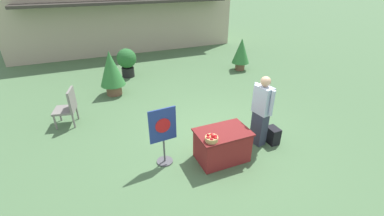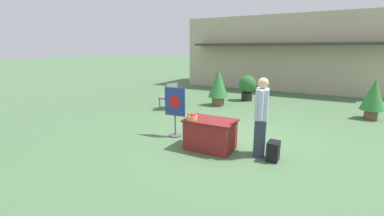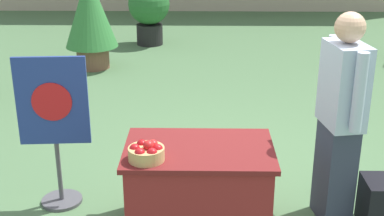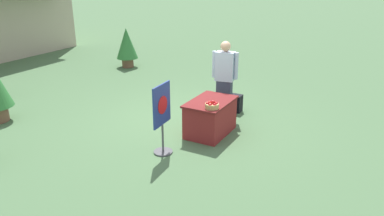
% 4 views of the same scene
% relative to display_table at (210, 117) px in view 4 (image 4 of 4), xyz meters
% --- Properties ---
extents(ground_plane, '(120.00, 120.00, 0.00)m').
position_rel_display_table_xyz_m(ground_plane, '(0.26, 0.77, -0.37)').
color(ground_plane, '#4C7047').
extents(display_table, '(1.17, 0.77, 0.73)m').
position_rel_display_table_xyz_m(display_table, '(0.00, 0.00, 0.00)').
color(display_table, maroon).
rests_on(display_table, ground_plane).
extents(apple_basket, '(0.27, 0.27, 0.16)m').
position_rel_display_table_xyz_m(apple_basket, '(-0.39, -0.22, 0.43)').
color(apple_basket, tan).
rests_on(apple_basket, display_table).
extents(person_visitor, '(0.33, 0.60, 1.76)m').
position_rel_display_table_xyz_m(person_visitor, '(1.13, 0.19, 0.53)').
color(person_visitor, '#33384C').
rests_on(person_visitor, ground_plane).
extents(backpack, '(0.24, 0.34, 0.42)m').
position_rel_display_table_xyz_m(backpack, '(1.46, 0.06, -0.16)').
color(backpack, black).
rests_on(backpack, ground_plane).
extents(poster_board, '(0.60, 0.36, 1.35)m').
position_rel_display_table_xyz_m(poster_board, '(-1.23, 0.39, 0.38)').
color(poster_board, '#4C4C51').
rests_on(poster_board, ground_plane).
extents(potted_plant_near_right, '(0.74, 0.74, 1.36)m').
position_rel_display_table_xyz_m(potted_plant_near_right, '(3.69, 5.05, 0.42)').
color(potted_plant_near_right, brown).
rests_on(potted_plant_near_right, ground_plane).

